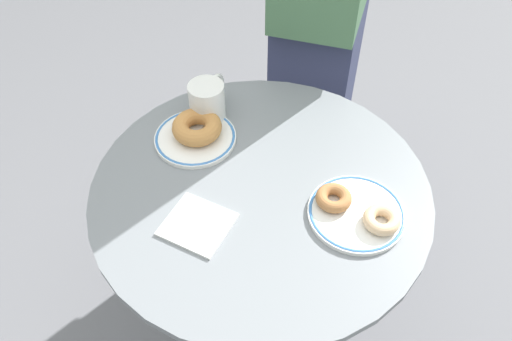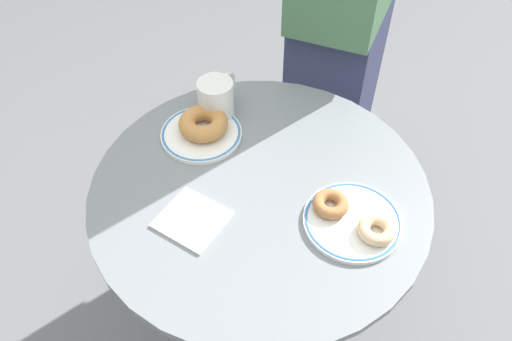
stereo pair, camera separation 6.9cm
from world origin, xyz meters
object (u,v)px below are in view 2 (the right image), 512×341
Objects in this scene: donut_old_fashioned at (203,123)px; person_figure at (343,17)px; donut_glazed at (377,230)px; paper_napkin at (192,220)px; plate_right at (352,221)px; coffee_mug at (217,98)px; donut_cinnamon at (331,204)px; cafe_table at (259,250)px; plate_left at (201,134)px.

donut_old_fashioned is 0.07× the size of person_figure.
paper_napkin is at bearing -146.88° from donut_glazed.
plate_right is 1.55× the size of coffee_mug.
person_figure is at bearing 84.95° from coffee_mug.
coffee_mug reaches higher than donut_cinnamon.
cafe_table is 0.29m from paper_napkin.
donut_glazed is at bearing 9.51° from cafe_table.
plate_right is at bearing 1.27° from plate_left.
person_figure reaches higher than cafe_table.
paper_napkin is (-0.30, -0.19, -0.02)m from donut_glazed.
plate_left is at bearing -92.13° from person_figure.
donut_cinnamon is (0.35, 0.00, 0.02)m from plate_left.
donut_cinnamon is (-0.10, -0.00, 0.00)m from donut_glazed.
person_figure reaches higher than plate_left.
plate_right is (0.20, 0.04, 0.24)m from cafe_table.
person_figure is (-0.33, 0.54, 0.03)m from donut_cinnamon.
plate_left is at bearing -74.98° from coffee_mug.
paper_napkin is 0.07× the size of person_figure.
plate_right is 2.68× the size of donut_glazed.
coffee_mug is at bearing 168.58° from donut_cinnamon.
donut_old_fashioned is at bearing 179.73° from donut_glazed.
plate_right is 0.40m from donut_old_fashioned.
coffee_mug reaches higher than plate_left.
plate_left is 0.11× the size of person_figure.
coffee_mug is at bearing 170.49° from plate_right.
donut_cinnamon is at bearing -0.90° from donut_old_fashioned.
coffee_mug is (-0.02, 0.08, 0.04)m from plate_left.
donut_cinnamon is (-0.05, -0.00, 0.02)m from plate_right.
coffee_mug reaches higher than plate_right.
cafe_table is 6.21× the size of coffee_mug.
donut_old_fashioned reaches higher than plate_left.
donut_cinnamon is 0.59× the size of paper_napkin.
coffee_mug is (-0.42, 0.07, 0.04)m from plate_right.
donut_cinnamon reaches higher than plate_left.
cafe_table is at bearing -170.49° from donut_glazed.
plate_left is 0.35m from donut_cinnamon.
donut_glazed is at bearing -1.01° from plate_right.
person_figure is at bearing 120.93° from donut_cinnamon.
cafe_table is 0.32m from plate_right.
donut_glazed is (0.45, -0.00, -0.01)m from donut_old_fashioned.
person_figure reaches higher than donut_glazed.
cafe_table is 4.20× the size of plate_left.
donut_old_fashioned is (-0.00, 0.01, 0.02)m from plate_left.
plate_left is 0.55m from person_figure.
coffee_mug is at bearing 105.02° from plate_left.
donut_glazed is at bearing -8.60° from coffee_mug.
coffee_mug is at bearing -95.05° from person_figure.
paper_napkin is at bearing -107.20° from cafe_table.
paper_napkin is at bearing -50.70° from plate_left.
plate_left is 1.50× the size of paper_napkin.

